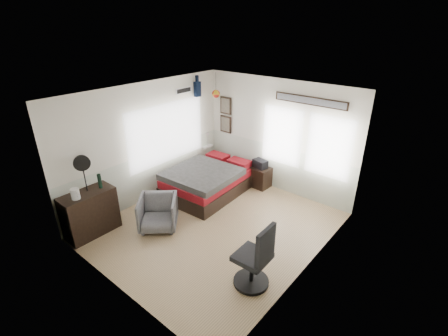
{
  "coord_description": "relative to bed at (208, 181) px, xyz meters",
  "views": [
    {
      "loc": [
        3.69,
        -4.16,
        3.91
      ],
      "look_at": [
        -0.1,
        0.4,
        1.15
      ],
      "focal_mm": 26.0,
      "sensor_mm": 36.0,
      "label": 1
    }
  ],
  "objects": [
    {
      "name": "bed",
      "position": [
        0.0,
        0.0,
        0.0
      ],
      "size": [
        1.57,
        2.13,
        0.66
      ],
      "rotation": [
        0.0,
        0.0,
        0.05
      ],
      "color": "black",
      "rests_on": "ground_plane"
    },
    {
      "name": "nightstand",
      "position": [
        0.77,
        1.08,
        -0.06
      ],
      "size": [
        0.53,
        0.43,
        0.52
      ],
      "primitive_type": "cube",
      "rotation": [
        0.0,
        0.0,
        -0.04
      ],
      "color": "black",
      "rests_on": "ground_plane"
    },
    {
      "name": "bottle",
      "position": [
        -0.64,
        -2.38,
        0.72
      ],
      "size": [
        0.07,
        0.07,
        0.29
      ],
      "primitive_type": "cylinder",
      "color": "black",
      "rests_on": "dresser"
    },
    {
      "name": "black_bag",
      "position": [
        0.77,
        1.08,
        0.3
      ],
      "size": [
        0.39,
        0.29,
        0.21
      ],
      "primitive_type": "cube",
      "rotation": [
        0.0,
        0.0,
        -0.2
      ],
      "color": "black",
      "rests_on": "nightstand"
    },
    {
      "name": "armchair",
      "position": [
        0.2,
        -1.72,
        0.02
      ],
      "size": [
        1.04,
        1.04,
        0.68
      ],
      "primitive_type": "imported",
      "rotation": [
        0.0,
        0.0,
        0.73
      ],
      "color": "gray",
      "rests_on": "ground_plane"
    },
    {
      "name": "ground_plane",
      "position": [
        1.07,
        -0.96,
        -0.33
      ],
      "size": [
        4.0,
        4.5,
        0.01
      ],
      "primitive_type": "cube",
      "color": "#917350"
    },
    {
      "name": "wall_decor",
      "position": [
        -0.03,
        1.0,
        1.78
      ],
      "size": [
        3.55,
        1.32,
        1.44
      ],
      "color": "black",
      "rests_on": "room_shell"
    },
    {
      "name": "kettle",
      "position": [
        -0.6,
        -2.9,
        0.68
      ],
      "size": [
        0.18,
        0.15,
        0.2
      ],
      "rotation": [
        0.0,
        0.0,
        -0.26
      ],
      "color": "silver",
      "rests_on": "dresser"
    },
    {
      "name": "dresser",
      "position": [
        -0.67,
        -2.68,
        0.13
      ],
      "size": [
        0.48,
        1.0,
        0.9
      ],
      "primitive_type": "cube",
      "color": "black",
      "rests_on": "ground_plane"
    },
    {
      "name": "task_chair",
      "position": [
        2.62,
        -1.78,
        0.15
      ],
      "size": [
        0.57,
        0.57,
        1.15
      ],
      "rotation": [
        0.0,
        0.0,
        0.03
      ],
      "color": "black",
      "rests_on": "ground_plane"
    },
    {
      "name": "stand_fan",
      "position": [
        -0.72,
        -2.61,
        1.15
      ],
      "size": [
        0.19,
        0.29,
        0.74
      ],
      "rotation": [
        0.0,
        0.0,
        -0.4
      ],
      "color": "black",
      "rests_on": "dresser"
    },
    {
      "name": "room_shell",
      "position": [
        0.99,
        -0.77,
        1.29
      ],
      "size": [
        4.02,
        4.52,
        2.71
      ],
      "color": "beige",
      "rests_on": "ground_plane"
    }
  ]
}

